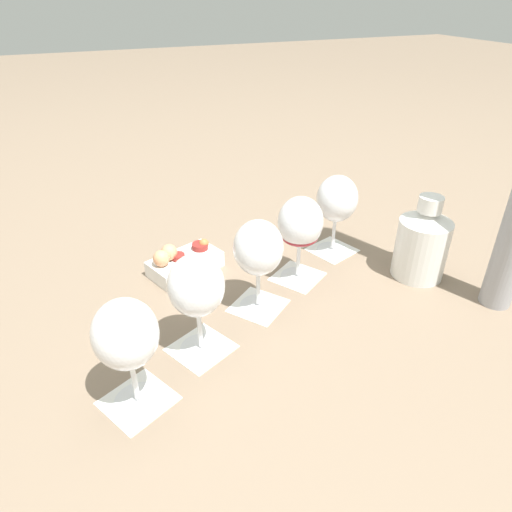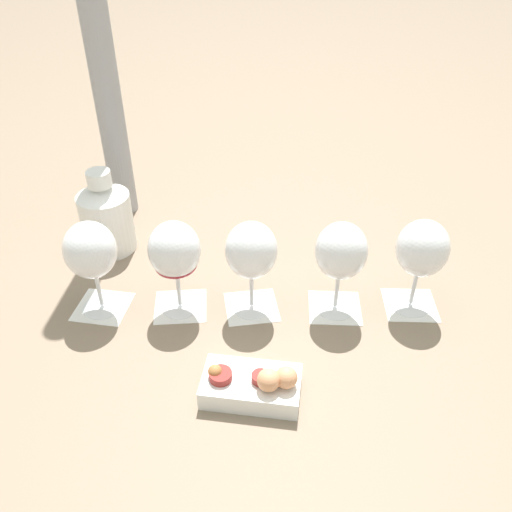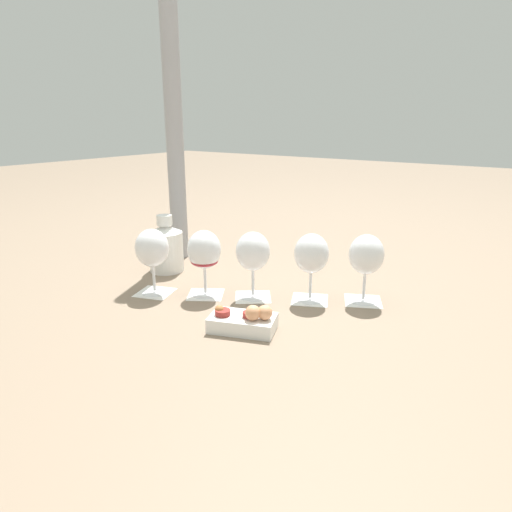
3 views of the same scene
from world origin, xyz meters
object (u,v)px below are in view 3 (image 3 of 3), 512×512
wine_glass_0 (152,251)px  wine_glass_4 (366,258)px  wine_glass_2 (253,254)px  wine_glass_1 (204,252)px  ceramic_vase (166,247)px  snack_dish (244,321)px  umbrella_pole (174,130)px  wine_glass_3 (311,257)px

wine_glass_0 → wine_glass_4: size_ratio=1.00×
wine_glass_2 → wine_glass_4: size_ratio=1.00×
wine_glass_0 → wine_glass_1: same height
ceramic_vase → wine_glass_4: bearing=10.8°
wine_glass_0 → snack_dish: 0.36m
snack_dish → wine_glass_2: bearing=119.5°
wine_glass_0 → wine_glass_1: 0.14m
wine_glass_0 → wine_glass_2: size_ratio=1.00×
ceramic_vase → umbrella_pole: 0.38m
ceramic_vase → snack_dish: size_ratio=1.06×
ceramic_vase → snack_dish: bearing=-24.1°
wine_glass_1 → wine_glass_2: 0.13m
wine_glass_3 → snack_dish: wine_glass_3 is taller
wine_glass_1 → umbrella_pole: size_ratio=0.21×
wine_glass_4 → ceramic_vase: (-0.61, -0.12, -0.04)m
wine_glass_1 → wine_glass_2: same height
wine_glass_1 → snack_dish: bearing=-28.0°
wine_glass_4 → snack_dish: size_ratio=1.06×
wine_glass_0 → wine_glass_2: 0.27m
wine_glass_3 → umbrella_pole: umbrella_pole is taller
wine_glass_2 → umbrella_pole: 0.55m
wine_glass_3 → umbrella_pole: size_ratio=0.21×
wine_glass_2 → wine_glass_0: bearing=-151.8°
wine_glass_1 → snack_dish: (0.21, -0.11, -0.10)m
umbrella_pole → wine_glass_4: bearing=-1.8°
wine_glass_0 → umbrella_pole: (-0.19, 0.29, 0.30)m
wine_glass_3 → wine_glass_1: bearing=-152.4°
wine_glass_0 → wine_glass_3: same height
umbrella_pole → wine_glass_0: bearing=-57.7°
wine_glass_1 → umbrella_pole: (-0.31, 0.23, 0.30)m
wine_glass_0 → ceramic_vase: size_ratio=1.00×
wine_glass_0 → umbrella_pole: bearing=122.3°
wine_glass_2 → snack_dish: size_ratio=1.06×
snack_dish → wine_glass_1: bearing=152.0°
ceramic_vase → wine_glass_2: bearing=-4.4°
wine_glass_1 → wine_glass_2: size_ratio=1.00×
wine_glass_1 → ceramic_vase: (-0.24, 0.09, -0.04)m
wine_glass_2 → wine_glass_3: (0.13, 0.07, -0.00)m
ceramic_vase → wine_glass_3: bearing=5.1°
wine_glass_1 → umbrella_pole: umbrella_pole is taller
snack_dish → umbrella_pole: umbrella_pole is taller
snack_dish → umbrella_pole: bearing=147.1°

